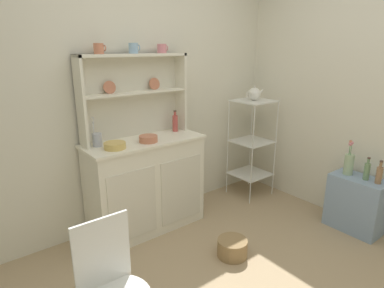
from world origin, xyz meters
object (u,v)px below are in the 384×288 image
at_px(side_shelf_blue, 356,204).
at_px(bowl_mixing_large, 115,146).
at_px(hutch_shelf_unit, 133,90).
at_px(cup_terracotta_0, 99,49).
at_px(jam_bottle, 175,123).
at_px(porcelain_teapot, 254,94).
at_px(bakers_rack, 252,138).
at_px(hutch_cabinet, 146,184).
at_px(floor_basket, 232,248).
at_px(utensil_jar, 97,139).
at_px(wire_chair, 110,282).
at_px(vinegar_bottle, 379,174).
at_px(flower_vase, 349,163).
at_px(oil_bottle, 367,171).

height_order(side_shelf_blue, bowl_mixing_large, bowl_mixing_large).
xyz_separation_m(hutch_shelf_unit, cup_terracotta_0, (-0.31, -0.04, 0.36)).
xyz_separation_m(jam_bottle, porcelain_teapot, (0.94, -0.17, 0.22)).
bearing_deg(bakers_rack, hutch_shelf_unit, 169.32).
height_order(bakers_rack, side_shelf_blue, bakers_rack).
xyz_separation_m(hutch_cabinet, floor_basket, (0.32, -0.83, -0.38)).
bearing_deg(utensil_jar, bakers_rack, -5.44).
bearing_deg(bakers_rack, jam_bottle, 169.49).
height_order(hutch_shelf_unit, jam_bottle, hutch_shelf_unit).
xyz_separation_m(wire_chair, vinegar_bottle, (2.39, -0.29, 0.09)).
height_order(porcelain_teapot, flower_vase, porcelain_teapot).
bearing_deg(hutch_cabinet, oil_bottle, -40.05).
distance_m(porcelain_teapot, oil_bottle, 1.35).
distance_m(cup_terracotta_0, porcelain_teapot, 1.73).
bearing_deg(utensil_jar, side_shelf_blue, -34.28).
relative_size(hutch_shelf_unit, utensil_jar, 4.06).
distance_m(wire_chair, floor_basket, 1.29).
bearing_deg(jam_bottle, floor_basket, -95.11).
xyz_separation_m(hutch_shelf_unit, vinegar_bottle, (1.53, -1.56, -0.70)).
height_order(bakers_rack, utensil_jar, utensil_jar).
distance_m(wire_chair, vinegar_bottle, 2.41).
relative_size(side_shelf_blue, bowl_mixing_large, 2.93).
xyz_separation_m(hutch_shelf_unit, bakers_rack, (1.34, -0.25, -0.63)).
distance_m(floor_basket, cup_terracotta_0, 1.96).
bearing_deg(bowl_mixing_large, wire_chair, -117.64).
height_order(bowl_mixing_large, oil_bottle, bowl_mixing_large).
bearing_deg(vinegar_bottle, wire_chair, 173.16).
relative_size(bowl_mixing_large, flower_vase, 0.53).
height_order(floor_basket, oil_bottle, oil_bottle).
bearing_deg(wire_chair, utensil_jar, 64.48).
bearing_deg(vinegar_bottle, bowl_mixing_large, 144.47).
bearing_deg(hutch_cabinet, cup_terracotta_0, 158.21).
bearing_deg(oil_bottle, bowl_mixing_large, 146.69).
distance_m(flower_vase, vinegar_bottle, 0.27).
distance_m(bakers_rack, vinegar_bottle, 1.32).
xyz_separation_m(side_shelf_blue, utensil_jar, (-1.94, 1.32, 0.67)).
xyz_separation_m(bakers_rack, wire_chair, (-2.20, -1.02, -0.16)).
relative_size(hutch_cabinet, oil_bottle, 5.12).
distance_m(hutch_cabinet, side_shelf_blue, 1.98).
xyz_separation_m(wire_chair, cup_terracotta_0, (0.55, 1.23, 1.15)).
bearing_deg(vinegar_bottle, oil_bottle, 90.00).
bearing_deg(hutch_cabinet, bowl_mixing_large, -166.97).
bearing_deg(porcelain_teapot, bowl_mixing_large, 179.50).
bearing_deg(jam_bottle, oil_bottle, -50.55).
height_order(bowl_mixing_large, jam_bottle, jam_bottle).
bearing_deg(wire_chair, hutch_shelf_unit, 51.53).
bearing_deg(utensil_jar, bowl_mixing_large, -60.66).
xyz_separation_m(flower_vase, vinegar_bottle, (0.00, -0.27, -0.03)).
bearing_deg(bowl_mixing_large, cup_terracotta_0, 86.82).
relative_size(side_shelf_blue, oil_bottle, 2.47).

